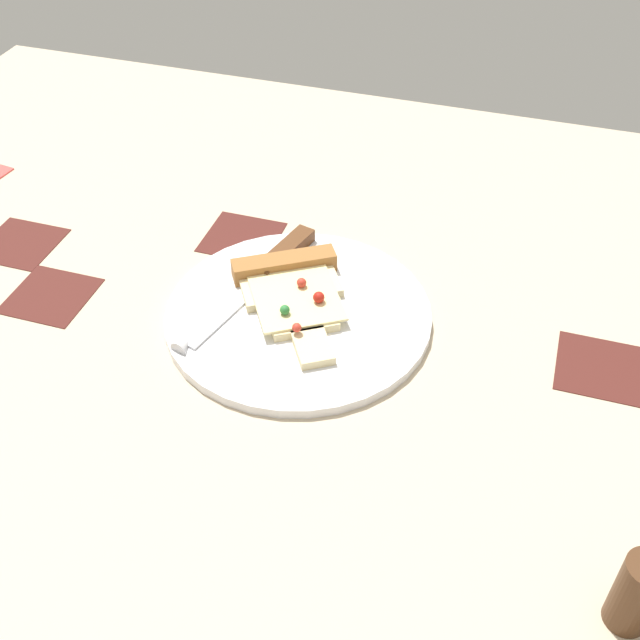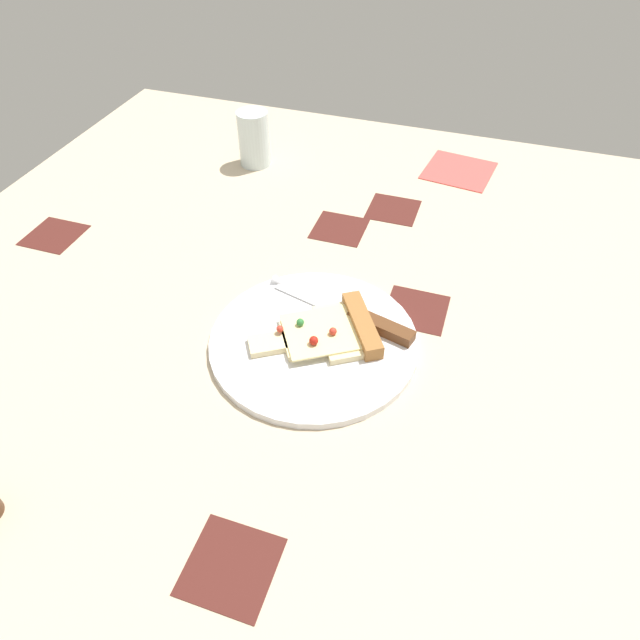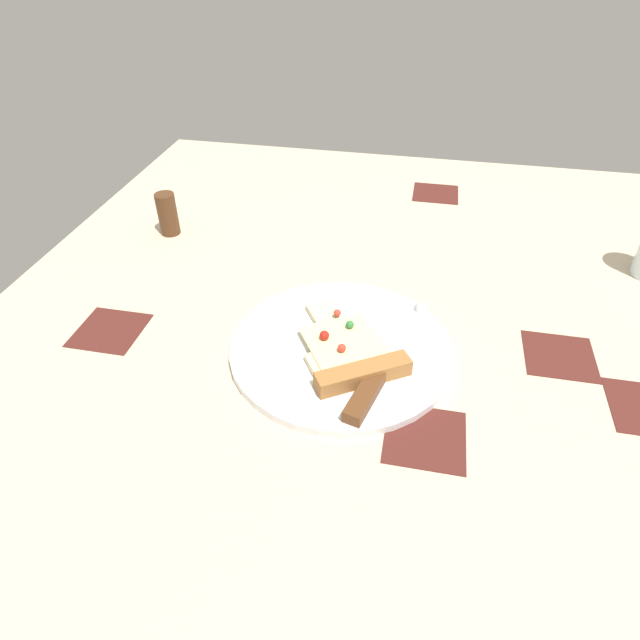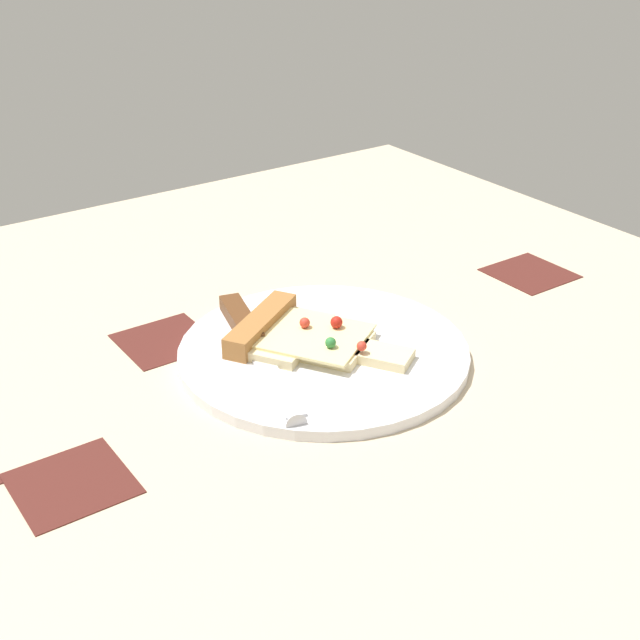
% 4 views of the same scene
% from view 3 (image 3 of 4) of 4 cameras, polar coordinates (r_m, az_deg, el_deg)
% --- Properties ---
extents(ground_plane, '(1.25, 1.25, 0.03)m').
position_cam_3_polar(ground_plane, '(0.78, 10.14, -1.35)').
color(ground_plane, '#C6B293').
rests_on(ground_plane, ground).
extents(plate, '(0.29, 0.29, 0.01)m').
position_cam_3_polar(plate, '(0.71, 2.25, -3.02)').
color(plate, silver).
rests_on(plate, ground_plane).
extents(pizza_slice, '(0.19, 0.16, 0.03)m').
position_cam_3_polar(pizza_slice, '(0.69, 3.09, -3.49)').
color(pizza_slice, beige).
rests_on(pizza_slice, plate).
extents(knife, '(0.24, 0.08, 0.02)m').
position_cam_3_polar(knife, '(0.67, 6.55, -5.13)').
color(knife, silver).
rests_on(knife, plate).
extents(pepper_shaker, '(0.03, 0.03, 0.07)m').
position_cam_3_polar(pepper_shaker, '(1.00, -15.84, 10.75)').
color(pepper_shaker, '#4C2D19').
rests_on(pepper_shaker, ground_plane).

